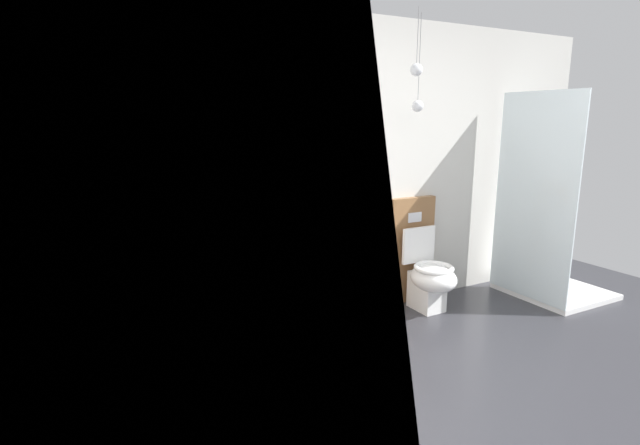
{
  "coord_description": "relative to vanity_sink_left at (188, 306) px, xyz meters",
  "views": [
    {
      "loc": [
        -2.39,
        -1.44,
        1.71
      ],
      "look_at": [
        -0.67,
        1.85,
        0.9
      ],
      "focal_mm": 27.0,
      "sensor_mm": 36.0,
      "label": 1
    }
  ],
  "objects": [
    {
      "name": "ground_plane",
      "position": [
        1.73,
        -1.86,
        -0.45
      ],
      "size": [
        6.11,
        5.56,
        0.1
      ],
      "primitive_type": "cube",
      "color": "#2D2D33",
      "rests_on": "ground"
    },
    {
      "name": "wall_back",
      "position": [
        1.71,
        0.26,
        0.88
      ],
      "size": [
        4.91,
        0.55,
        2.55
      ],
      "color": "beige",
      "rests_on": "ground"
    },
    {
      "name": "wall_left",
      "position": [
        -0.67,
        -1.86,
        0.88
      ],
      "size": [
        0.12,
        4.36,
        2.55
      ],
      "primitive_type": "cube",
      "color": "beige",
      "rests_on": "ground"
    },
    {
      "name": "bath_mat",
      "position": [
        0.0,
        -0.59,
        -0.39
      ],
      "size": [
        0.68,
        0.44,
        0.01
      ],
      "primitive_type": "cube",
      "color": "#474C56",
      "rests_on": "ground"
    },
    {
      "name": "vanity_sink_left",
      "position": [
        0.0,
        0.0,
        0.0
      ],
      "size": [
        0.74,
        0.48,
        0.75
      ],
      "color": "brown",
      "rests_on": "ground"
    },
    {
      "name": "tap_on_left_sink",
      "position": [
        0.0,
        0.17,
        0.43
      ],
      "size": [
        0.03,
        0.13,
        0.11
      ],
      "color": "silver",
      "rests_on": "vanity_sink_left"
    },
    {
      "name": "vanity_sink_right",
      "position": [
        0.96,
        0.0,
        0.0
      ],
      "size": [
        0.74,
        0.48,
        0.75
      ],
      "color": "brown",
      "rests_on": "ground"
    },
    {
      "name": "tap_on_right_sink",
      "position": [
        0.96,
        0.17,
        0.43
      ],
      "size": [
        0.03,
        0.13,
        0.11
      ],
      "color": "silver",
      "rests_on": "vanity_sink_right"
    },
    {
      "name": "toilet",
      "position": [
        2.12,
        -0.0,
        -0.02
      ],
      "size": [
        0.48,
        0.62,
        1.0
      ],
      "color": "brown",
      "rests_on": "ground"
    },
    {
      "name": "toothbrush_cup",
      "position": [
        -0.29,
        0.16,
        0.41
      ],
      "size": [
        0.07,
        0.07,
        0.2
      ],
      "color": "silver",
      "rests_on": "vanity_sink_left"
    },
    {
      "name": "soap_dispenser",
      "position": [
        1.25,
        0.17,
        0.43
      ],
      "size": [
        0.06,
        0.06,
        0.17
      ],
      "color": "gray",
      "rests_on": "vanity_sink_right"
    },
    {
      "name": "shower_tray",
      "position": [
        3.35,
        -0.36,
        0.03
      ],
      "size": [
        0.86,
        0.86,
        1.95
      ],
      "color": "white",
      "rests_on": "ground"
    }
  ]
}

